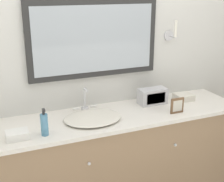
% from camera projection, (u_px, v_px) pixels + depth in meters
% --- Properties ---
extents(wall_back, '(8.00, 0.18, 2.55)m').
position_uv_depth(wall_back, '(106.00, 58.00, 2.60)').
color(wall_back, silver).
rests_on(wall_back, ground_plane).
extents(vanity_counter, '(2.03, 0.55, 0.89)m').
position_uv_depth(vanity_counter, '(120.00, 162.00, 2.61)').
color(vanity_counter, '#937556').
rests_on(vanity_counter, ground_plane).
extents(sink_basin, '(0.44, 0.40, 0.20)m').
position_uv_depth(sink_basin, '(92.00, 117.00, 2.36)').
color(sink_basin, silver).
rests_on(sink_basin, vanity_counter).
extents(soap_bottle, '(0.05, 0.05, 0.19)m').
position_uv_depth(soap_bottle, '(44.00, 124.00, 2.09)').
color(soap_bottle, teal).
rests_on(soap_bottle, vanity_counter).
extents(appliance_box, '(0.24, 0.12, 0.13)m').
position_uv_depth(appliance_box, '(153.00, 96.00, 2.66)').
color(appliance_box, '#BCBCC1').
rests_on(appliance_box, vanity_counter).
extents(picture_frame, '(0.12, 0.01, 0.13)m').
position_uv_depth(picture_frame, '(177.00, 106.00, 2.46)').
color(picture_frame, brown).
rests_on(picture_frame, vanity_counter).
extents(hand_towel_near_sink, '(0.15, 0.11, 0.05)m').
position_uv_depth(hand_towel_near_sink, '(17.00, 135.00, 2.06)').
color(hand_towel_near_sink, white).
rests_on(hand_towel_near_sink, vanity_counter).
extents(hand_towel_far_corner, '(0.15, 0.14, 0.05)m').
position_uv_depth(hand_towel_far_corner, '(184.00, 97.00, 2.76)').
color(hand_towel_far_corner, silver).
rests_on(hand_towel_far_corner, vanity_counter).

